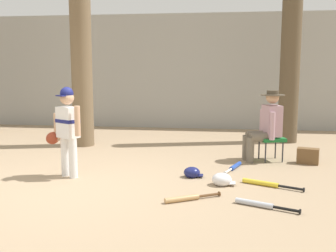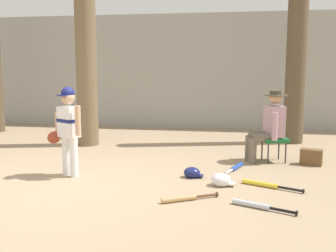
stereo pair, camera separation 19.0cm
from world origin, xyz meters
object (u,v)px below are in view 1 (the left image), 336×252
at_px(tree_near_player, 81,33).
at_px(young_ballplayer, 67,126).
at_px(handbag_beside_stool, 308,156).
at_px(bat_aluminum_silver, 259,204).
at_px(bat_wood_tan, 186,198).
at_px(bat_yellow_trainer, 265,184).
at_px(batting_helmet_white, 222,180).
at_px(bat_blue_youth, 234,167).
at_px(tree_behind_spectator, 292,31).
at_px(batting_helmet_navy, 192,172).
at_px(seated_spectator, 266,124).
at_px(folding_stool, 271,140).

distance_m(tree_near_player, young_ballplayer, 2.83).
distance_m(handbag_beside_stool, bat_aluminum_silver, 2.43).
distance_m(bat_wood_tan, bat_aluminum_silver, 0.84).
height_order(bat_yellow_trainer, batting_helmet_white, batting_helmet_white).
xyz_separation_m(bat_wood_tan, batting_helmet_white, (0.42, 0.70, 0.05)).
height_order(young_ballplayer, bat_aluminum_silver, young_ballplayer).
height_order(bat_yellow_trainer, bat_blue_youth, same).
bearing_deg(handbag_beside_stool, bat_aluminum_silver, -113.97).
distance_m(tree_behind_spectator, batting_helmet_white, 4.32).
bearing_deg(bat_blue_youth, young_ballplayer, -162.12).
xyz_separation_m(tree_near_player, bat_aluminum_silver, (3.23, -3.26, -2.22)).
xyz_separation_m(bat_blue_youth, bat_aluminum_silver, (0.23, -1.72, 0.00)).
bearing_deg(batting_helmet_navy, tree_behind_spectator, 59.43).
bearing_deg(bat_wood_tan, tree_near_player, 127.08).
bearing_deg(bat_yellow_trainer, batting_helmet_navy, 163.06).
height_order(handbag_beside_stool, batting_helmet_navy, handbag_beside_stool).
bearing_deg(batting_helmet_navy, young_ballplayer, -173.31).
bearing_deg(tree_behind_spectator, seated_spectator, -109.36).
distance_m(handbag_beside_stool, bat_blue_youth, 1.32).
xyz_separation_m(tree_near_player, folding_stool, (3.63, -0.89, -1.89)).
xyz_separation_m(bat_aluminum_silver, batting_helmet_white, (-0.42, 0.80, 0.05)).
xyz_separation_m(bat_aluminum_silver, batting_helmet_navy, (-0.85, 1.15, 0.04)).
distance_m(handbag_beside_stool, batting_helmet_navy, 2.13).
bearing_deg(folding_stool, bat_aluminum_silver, -99.64).
height_order(seated_spectator, handbag_beside_stool, seated_spectator).
distance_m(bat_wood_tan, bat_blue_youth, 1.73).
xyz_separation_m(tree_near_player, bat_blue_youth, (3.00, -1.55, -2.22)).
distance_m(handbag_beside_stool, batting_helmet_white, 2.00).
relative_size(tree_near_player, batting_helmet_white, 16.39).
distance_m(tree_behind_spectator, folding_stool, 2.76).
height_order(tree_behind_spectator, batting_helmet_white, tree_behind_spectator).
bearing_deg(tree_behind_spectator, bat_aluminum_silver, -102.89).
bearing_deg(bat_yellow_trainer, batting_helmet_white, -176.03).
height_order(young_ballplayer, seated_spectator, young_ballplayer).
xyz_separation_m(tree_behind_spectator, young_ballplayer, (-3.60, -3.28, -1.59)).
height_order(handbag_beside_stool, bat_wood_tan, handbag_beside_stool).
bearing_deg(young_ballplayer, tree_behind_spectator, 42.35).
bearing_deg(batting_helmet_navy, bat_yellow_trainer, -16.94).
xyz_separation_m(young_ballplayer, batting_helmet_navy, (1.79, 0.21, -0.67)).
distance_m(tree_behind_spectator, bat_blue_youth, 3.60).
relative_size(tree_near_player, bat_wood_tan, 7.82).
xyz_separation_m(handbag_beside_stool, batting_helmet_white, (-1.41, -1.42, -0.05)).
xyz_separation_m(seated_spectator, handbag_beside_stool, (0.68, -0.13, -0.51)).
bearing_deg(handbag_beside_stool, tree_behind_spectator, 90.60).
height_order(tree_behind_spectator, bat_aluminum_silver, tree_behind_spectator).
distance_m(seated_spectator, bat_wood_tan, 2.59).
distance_m(tree_near_player, batting_helmet_navy, 3.86).
bearing_deg(handbag_beside_stool, young_ballplayer, -160.52).
bearing_deg(bat_aluminum_silver, folding_stool, 80.36).
height_order(young_ballplayer, folding_stool, young_ballplayer).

